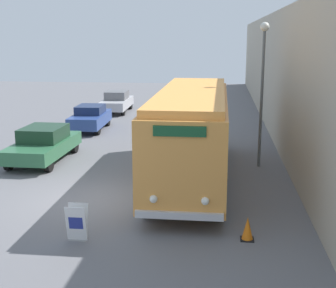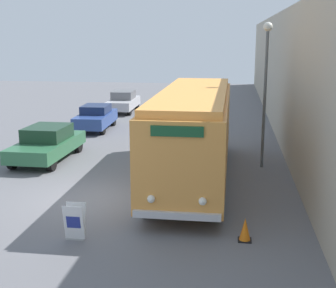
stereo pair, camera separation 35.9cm
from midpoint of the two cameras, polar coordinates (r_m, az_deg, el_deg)
name	(u,v)px [view 1 (the left image)]	position (r m, az deg, el deg)	size (l,w,h in m)	color
ground_plane	(93,200)	(15.76, -9.82, -6.77)	(80.00, 80.00, 0.00)	slate
building_wall_right	(279,77)	(24.45, 12.92, 7.97)	(0.30, 60.00, 6.57)	#B2A893
vintage_bus	(192,130)	(17.35, 2.35, 1.71)	(2.52, 10.55, 3.38)	black
sign_board	(77,223)	(12.75, -11.84, -9.42)	(0.54, 0.37, 0.98)	gray
streetlamp	(263,74)	(19.17, 10.94, 8.42)	(0.36, 0.36, 5.83)	#595E60
parked_car_near	(44,144)	(20.95, -15.41, 0.04)	(2.02, 4.61, 1.49)	black
parked_car_mid	(90,118)	(27.36, -9.83, 3.20)	(1.84, 4.12, 1.42)	black
parked_car_far	(117,102)	(33.73, -6.57, 5.17)	(1.80, 4.41, 1.49)	black
traffic_cone	(247,229)	(12.70, 8.86, -10.18)	(0.36, 0.36, 0.63)	black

